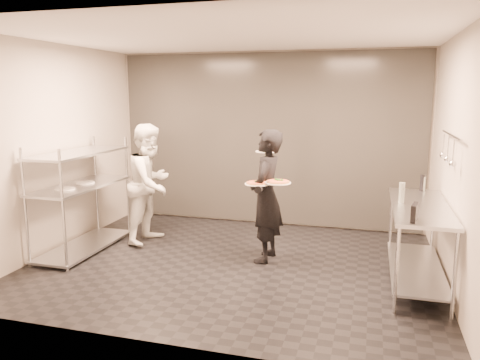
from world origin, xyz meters
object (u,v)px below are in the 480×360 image
(pizza_plate_far, at_px, (278,182))
(waiter, at_px, (266,196))
(prep_counter, at_px, (418,230))
(bottle_green, at_px, (402,193))
(chef, at_px, (150,183))
(pass_rack, at_px, (81,195))
(salad_plate, at_px, (266,150))
(pos_monitor, at_px, (415,212))
(pizza_plate_near, at_px, (257,183))
(bottle_dark, at_px, (422,183))
(bottle_clear, at_px, (423,184))

(pizza_plate_far, bearing_deg, waiter, 136.04)
(waiter, xyz_separation_m, pizza_plate_far, (0.19, -0.18, 0.23))
(prep_counter, xyz_separation_m, pizza_plate_far, (-1.63, 0.10, 0.45))
(waiter, xyz_separation_m, bottle_green, (1.62, -0.22, 0.19))
(prep_counter, xyz_separation_m, chef, (-3.60, 0.61, 0.23))
(pass_rack, bearing_deg, waiter, 6.34)
(waiter, relative_size, salad_plate, 5.87)
(pos_monitor, bearing_deg, bottle_green, 107.41)
(bottle_green, bearing_deg, pizza_plate_near, 179.29)
(salad_plate, relative_size, bottle_dark, 1.40)
(bottle_green, relative_size, bottle_clear, 1.25)
(pizza_plate_near, distance_m, bottle_clear, 2.11)
(pass_rack, bearing_deg, prep_counter, 0.03)
(chef, xyz_separation_m, pizza_plate_far, (1.97, -0.51, 0.22))
(pizza_plate_far, xyz_separation_m, salad_plate, (-0.26, 0.49, 0.32))
(waiter, height_order, bottle_green, waiter)
(pass_rack, xyz_separation_m, pos_monitor, (4.21, -0.72, 0.24))
(bottle_dark, bearing_deg, chef, -177.04)
(waiter, xyz_separation_m, salad_plate, (-0.07, 0.31, 0.55))
(pass_rack, distance_m, pizza_plate_far, 2.72)
(pizza_plate_far, xyz_separation_m, pos_monitor, (1.51, -0.82, -0.07))
(pizza_plate_far, distance_m, bottle_dark, 1.86)
(chef, bearing_deg, waiter, -93.95)
(pass_rack, distance_m, prep_counter, 4.33)
(waiter, xyz_separation_m, bottle_clear, (1.91, 0.52, 0.16))
(pizza_plate_far, xyz_separation_m, bottle_green, (1.43, -0.04, -0.04))
(pizza_plate_far, relative_size, bottle_clear, 1.75)
(pass_rack, xyz_separation_m, bottle_clear, (4.43, 0.80, 0.24))
(chef, distance_m, bottle_green, 3.45)
(pizza_plate_far, xyz_separation_m, bottle_dark, (1.72, 0.70, -0.05))
(prep_counter, bearing_deg, salad_plate, 162.59)
(bottle_dark, bearing_deg, bottle_clear, 0.00)
(pizza_plate_far, distance_m, salad_plate, 0.64)
(waiter, xyz_separation_m, chef, (-1.78, 0.33, 0.01))
(waiter, relative_size, pizza_plate_far, 5.32)
(pizza_plate_far, height_order, pos_monitor, pizza_plate_far)
(bottle_green, bearing_deg, salad_plate, 162.44)
(prep_counter, xyz_separation_m, pos_monitor, (-0.12, -0.72, 0.38))
(salad_plate, height_order, pos_monitor, salad_plate)
(prep_counter, bearing_deg, pizza_plate_near, 177.62)
(bottle_clear, bearing_deg, waiter, -164.70)
(pos_monitor, height_order, bottle_dark, bottle_dark)
(bottle_green, bearing_deg, pos_monitor, -84.19)
(pizza_plate_near, height_order, pos_monitor, same)
(prep_counter, bearing_deg, pizza_plate_far, 176.57)
(bottle_dark, bearing_deg, salad_plate, -173.97)
(pizza_plate_near, xyz_separation_m, pos_monitor, (1.77, -0.80, -0.05))
(waiter, distance_m, chef, 1.81)
(pizza_plate_far, relative_size, bottle_green, 1.40)
(bottle_clear, xyz_separation_m, bottle_dark, (-0.01, 0.00, 0.01))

